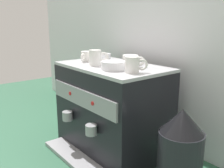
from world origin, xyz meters
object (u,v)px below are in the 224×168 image
object	(u,v)px
ceramic_cup_2	(86,56)
ceramic_bowl_0	(113,66)
ceramic_cup_4	(96,58)
ceramic_cup_3	(133,65)
milk_pitcher	(69,115)
coffee_grinder	(180,153)
ceramic_cup_0	(96,57)
ceramic_cup_1	(131,61)
ceramic_bowl_1	(103,57)
espresso_machine	(111,108)

from	to	relation	value
ceramic_cup_2	ceramic_bowl_0	bearing A→B (deg)	-6.86
ceramic_cup_4	ceramic_cup_2	bearing A→B (deg)	167.52
ceramic_cup_2	ceramic_cup_3	size ratio (longest dim) A/B	0.94
ceramic_bowl_0	milk_pitcher	world-z (taller)	ceramic_bowl_0
coffee_grinder	milk_pitcher	size ratio (longest dim) A/B	3.41
ceramic_cup_0	ceramic_bowl_0	world-z (taller)	ceramic_cup_0
ceramic_cup_3	ceramic_cup_1	bearing A→B (deg)	140.28
ceramic_cup_2	ceramic_bowl_1	bearing A→B (deg)	90.36
ceramic_cup_0	ceramic_cup_2	xyz separation A→B (m)	(-0.09, -0.01, -0.00)
ceramic_cup_0	ceramic_cup_4	distance (m)	0.08
ceramic_bowl_0	milk_pitcher	size ratio (longest dim) A/B	1.10
ceramic_bowl_0	coffee_grinder	world-z (taller)	ceramic_bowl_0
ceramic_bowl_0	ceramic_bowl_1	world-z (taller)	ceramic_bowl_0
ceramic_cup_4	coffee_grinder	size ratio (longest dim) A/B	0.27
espresso_machine	ceramic_cup_3	world-z (taller)	ceramic_cup_3
ceramic_cup_2	milk_pitcher	xyz separation A→B (m)	(-0.29, 0.02, -0.46)
espresso_machine	milk_pitcher	world-z (taller)	espresso_machine
ceramic_bowl_1	ceramic_cup_2	bearing A→B (deg)	-89.64
ceramic_cup_0	ceramic_cup_3	xyz separation A→B (m)	(0.33, -0.02, 0.00)
ceramic_cup_2	ceramic_cup_4	bearing A→B (deg)	-12.48
ceramic_cup_3	ceramic_cup_4	size ratio (longest dim) A/B	0.91
coffee_grinder	espresso_machine	bearing A→B (deg)	177.40
ceramic_cup_3	ceramic_cup_2	bearing A→B (deg)	178.40
milk_pitcher	coffee_grinder	bearing A→B (deg)	-0.54
ceramic_cup_2	ceramic_cup_1	bearing A→B (deg)	15.46
ceramic_cup_2	ceramic_bowl_0	world-z (taller)	ceramic_cup_2
ceramic_bowl_0	ceramic_cup_3	bearing A→B (deg)	12.27
ceramic_cup_1	ceramic_cup_4	xyz separation A→B (m)	(-0.15, -0.12, 0.01)
ceramic_cup_3	ceramic_bowl_0	size ratio (longest dim) A/B	0.76
ceramic_bowl_1	ceramic_cup_3	bearing A→B (deg)	-18.11
espresso_machine	ceramic_bowl_1	bearing A→B (deg)	155.80
ceramic_cup_4	milk_pitcher	distance (m)	0.65
ceramic_cup_2	ceramic_bowl_0	size ratio (longest dim) A/B	0.72
ceramic_cup_2	ceramic_bowl_1	world-z (taller)	ceramic_cup_2
ceramic_cup_0	coffee_grinder	size ratio (longest dim) A/B	0.27
ceramic_cup_3	ceramic_bowl_0	distance (m)	0.12
ceramic_cup_1	ceramic_cup_0	bearing A→B (deg)	-161.54
ceramic_cup_0	ceramic_cup_3	distance (m)	0.33
ceramic_cup_4	ceramic_bowl_0	bearing A→B (deg)	-1.06
coffee_grinder	ceramic_cup_1	bearing A→B (deg)	169.76
espresso_machine	ceramic_cup_2	distance (m)	0.34
ceramic_cup_4	ceramic_cup_1	bearing A→B (deg)	37.97
espresso_machine	ceramic_cup_3	distance (m)	0.36
ceramic_cup_3	ceramic_bowl_1	xyz separation A→B (m)	(-0.42, 0.14, -0.02)
ceramic_cup_1	ceramic_bowl_0	size ratio (longest dim) A/B	0.85
milk_pitcher	ceramic_cup_2	bearing A→B (deg)	-4.58
ceramic_cup_1	ceramic_bowl_1	size ratio (longest dim) A/B	1.07
ceramic_cup_0	coffee_grinder	xyz separation A→B (m)	(0.60, 0.00, -0.34)
ceramic_cup_3	milk_pitcher	distance (m)	0.85
ceramic_bowl_1	coffee_grinder	bearing A→B (deg)	-9.16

